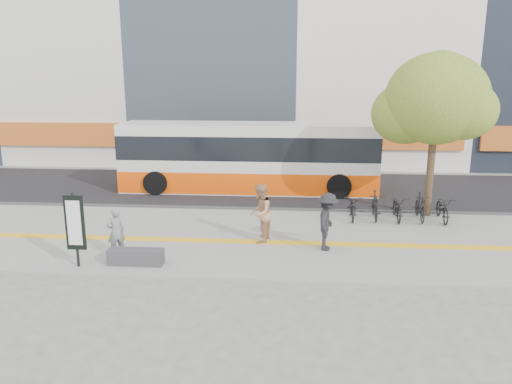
# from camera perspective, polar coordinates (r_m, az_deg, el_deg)

# --- Properties ---
(ground) EXTENTS (120.00, 120.00, 0.00)m
(ground) POSITION_cam_1_polar(r_m,az_deg,el_deg) (15.26, -3.08, -7.34)
(ground) COLOR #62615D
(ground) RESTS_ON ground
(sidewalk) EXTENTS (40.00, 7.00, 0.08)m
(sidewalk) POSITION_cam_1_polar(r_m,az_deg,el_deg) (16.64, -2.41, -5.38)
(sidewalk) COLOR slate
(sidewalk) RESTS_ON ground
(tactile_strip) EXTENTS (40.00, 0.45, 0.01)m
(tactile_strip) POSITION_cam_1_polar(r_m,az_deg,el_deg) (16.16, -2.62, -5.80)
(tactile_strip) COLOR gold
(tactile_strip) RESTS_ON sidewalk
(street) EXTENTS (40.00, 8.00, 0.06)m
(street) POSITION_cam_1_polar(r_m,az_deg,el_deg) (23.82, -0.25, 0.45)
(street) COLOR black
(street) RESTS_ON ground
(curb) EXTENTS (40.00, 0.25, 0.14)m
(curb) POSITION_cam_1_polar(r_m,az_deg,el_deg) (19.95, -1.20, -2.04)
(curb) COLOR #333235
(curb) RESTS_ON ground
(bench) EXTENTS (1.60, 0.45, 0.45)m
(bench) POSITION_cam_1_polar(r_m,az_deg,el_deg) (14.63, -13.97, -7.41)
(bench) COLOR #333235
(bench) RESTS_ON sidewalk
(signboard) EXTENTS (0.55, 0.10, 2.20)m
(signboard) POSITION_cam_1_polar(r_m,az_deg,el_deg) (14.61, -20.56, -3.51)
(signboard) COLOR black
(signboard) RESTS_ON sidewalk
(street_tree) EXTENTS (4.40, 3.80, 6.31)m
(street_tree) POSITION_cam_1_polar(r_m,az_deg,el_deg) (19.68, 20.31, 10.05)
(street_tree) COLOR #3B291B
(street_tree) RESTS_ON sidewalk
(bus) EXTENTS (12.01, 2.85, 3.20)m
(bus) POSITION_cam_1_polar(r_m,az_deg,el_deg) (23.05, -0.89, 3.89)
(bus) COLOR silver
(bus) RESTS_ON street
(bicycle_row) EXTENTS (4.10, 1.84, 1.05)m
(bicycle_row) POSITION_cam_1_polar(r_m,az_deg,el_deg) (19.18, 16.32, -1.69)
(bicycle_row) COLOR black
(bicycle_row) RESTS_ON sidewalk
(seated_woman) EXTENTS (0.65, 0.63, 1.50)m
(seated_woman) POSITION_cam_1_polar(r_m,az_deg,el_deg) (15.29, -16.17, -4.52)
(seated_woman) COLOR black
(seated_woman) RESTS_ON sidewalk
(pedestrian_tan) EXTENTS (0.89, 1.06, 1.95)m
(pedestrian_tan) POSITION_cam_1_polar(r_m,az_deg,el_deg) (15.85, 0.49, -2.50)
(pedestrian_tan) COLOR tan
(pedestrian_tan) RESTS_ON sidewalk
(pedestrian_dark) EXTENTS (0.89, 1.29, 1.83)m
(pedestrian_dark) POSITION_cam_1_polar(r_m,az_deg,el_deg) (15.28, 8.40, -3.49)
(pedestrian_dark) COLOR black
(pedestrian_dark) RESTS_ON sidewalk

